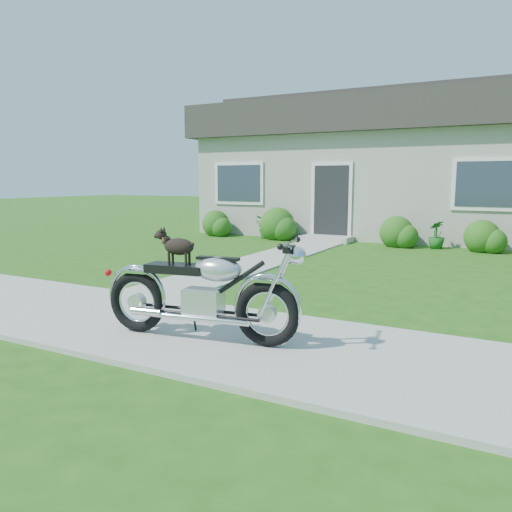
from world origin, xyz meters
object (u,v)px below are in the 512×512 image
Objects in this scene: potted_plant_left at (265,227)px; motorcycle_with_dog at (203,292)px; potted_plant_right at (437,235)px; house at (409,165)px.

motorcycle_with_dog is (3.77, -8.81, 0.22)m from potted_plant_left.
potted_plant_right is at bearing 74.92° from motorcycle_with_dog.
house is 4.14m from potted_plant_right.
potted_plant_right is (4.80, 0.00, 0.02)m from potted_plant_left.
potted_plant_left is 0.94× the size of potted_plant_right.
potted_plant_right is at bearing 0.00° from potted_plant_left.
house reaches higher than potted_plant_right.
motorcycle_with_dog is at bearing -96.63° from potted_plant_right.
potted_plant_left is (-3.37, -3.44, -1.83)m from house.
potted_plant_right reaches higher than potted_plant_left.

